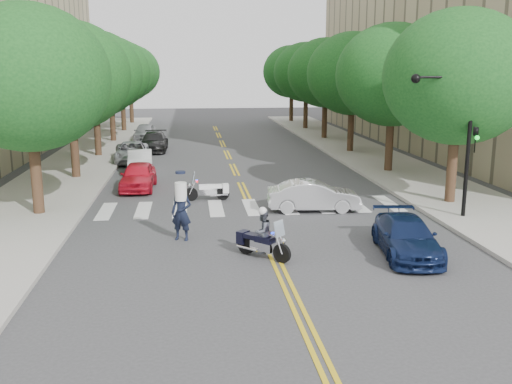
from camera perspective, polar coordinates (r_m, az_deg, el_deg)
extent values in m
plane|color=#38383A|center=(18.64, 1.73, -6.28)|extent=(140.00, 140.00, 0.00)
cube|color=#9E9991|center=(40.50, -16.43, 3.46)|extent=(5.00, 60.00, 0.15)
cube|color=#9E9991|center=(41.71, 10.30, 4.01)|extent=(5.00, 60.00, 0.15)
cylinder|color=#382316|center=(24.66, -21.11, 1.48)|extent=(0.44, 0.44, 3.32)
ellipsoid|color=#144619|center=(24.29, -21.83, 10.56)|extent=(6.40, 6.40, 5.76)
cylinder|color=#382316|center=(32.37, -17.69, 4.12)|extent=(0.44, 0.44, 3.32)
ellipsoid|color=#144619|center=(32.09, -18.15, 11.03)|extent=(6.40, 6.40, 5.76)
cylinder|color=#382316|center=(40.19, -15.58, 5.73)|extent=(0.44, 0.44, 3.32)
ellipsoid|color=#144619|center=(39.96, -15.90, 11.30)|extent=(6.40, 6.40, 5.76)
cylinder|color=#382316|center=(48.07, -14.15, 6.81)|extent=(0.44, 0.44, 3.32)
ellipsoid|color=#144619|center=(47.88, -14.40, 11.46)|extent=(6.40, 6.40, 5.76)
cylinder|color=#382316|center=(55.99, -13.12, 7.59)|extent=(0.44, 0.44, 3.32)
ellipsoid|color=#144619|center=(55.83, -13.32, 11.58)|extent=(6.40, 6.40, 5.76)
cylinder|color=#382316|center=(63.92, -12.34, 8.17)|extent=(0.44, 0.44, 3.32)
ellipsoid|color=#144619|center=(63.78, -12.51, 11.66)|extent=(6.40, 6.40, 5.76)
cylinder|color=#382316|center=(26.45, 18.99, 2.32)|extent=(0.44, 0.44, 3.32)
ellipsoid|color=#144619|center=(26.11, 19.60, 10.78)|extent=(6.40, 6.40, 5.76)
cylinder|color=#382316|center=(33.75, 13.18, 4.69)|extent=(0.44, 0.44, 3.32)
ellipsoid|color=#144619|center=(33.49, 13.51, 11.32)|extent=(6.40, 6.40, 5.76)
cylinder|color=#382316|center=(41.32, 9.45, 6.18)|extent=(0.44, 0.44, 3.32)
ellipsoid|color=#144619|center=(41.10, 9.64, 11.60)|extent=(6.40, 6.40, 5.76)
cylinder|color=#382316|center=(49.02, 6.86, 7.19)|extent=(0.44, 0.44, 3.32)
ellipsoid|color=#144619|center=(48.83, 6.98, 11.76)|extent=(6.40, 6.40, 5.76)
cylinder|color=#382316|center=(56.80, 4.98, 7.92)|extent=(0.44, 0.44, 3.32)
ellipsoid|color=#144619|center=(56.64, 5.05, 11.86)|extent=(6.40, 6.40, 5.76)
cylinder|color=#382316|center=(64.64, 3.54, 8.47)|extent=(0.44, 0.44, 3.32)
ellipsoid|color=#144619|center=(64.50, 3.59, 11.93)|extent=(6.40, 6.40, 5.76)
cylinder|color=black|center=(23.78, 20.48, 4.43)|extent=(0.16, 0.16, 6.00)
cylinder|color=black|center=(23.08, 18.27, 10.85)|extent=(2.40, 0.10, 0.10)
sphere|color=black|center=(22.64, 15.69, 10.87)|extent=(0.36, 0.36, 0.36)
imported|color=black|center=(23.87, 21.05, 4.89)|extent=(0.16, 0.20, 1.00)
sphere|color=#0CCC26|center=(23.73, 21.24, 5.08)|extent=(0.18, 0.18, 0.18)
cylinder|color=black|center=(17.79, 2.61, -6.16)|extent=(0.52, 0.53, 0.62)
cylinder|color=black|center=(18.64, -0.98, -5.28)|extent=(0.55, 0.55, 0.62)
cube|color=silver|center=(18.20, 0.66, -5.39)|extent=(0.78, 0.79, 0.29)
cube|color=black|center=(18.08, 0.89, -4.76)|extent=(0.68, 0.68, 0.20)
cube|color=black|center=(18.37, -0.34, -4.42)|extent=(0.61, 0.61, 0.14)
cube|color=black|center=(18.66, -1.31, -4.51)|extent=(0.47, 0.47, 0.41)
cube|color=#8C99A5|center=(17.63, 2.33, -3.68)|extent=(0.42, 0.42, 0.49)
cube|color=red|center=(17.84, 2.14, -4.03)|extent=(0.13, 0.13, 0.07)
cube|color=#0C26E5|center=(17.68, 1.71, -4.18)|extent=(0.13, 0.13, 0.07)
imported|color=#474C56|center=(18.07, 0.66, -3.97)|extent=(0.87, 0.87, 1.43)
sphere|color=silver|center=(17.89, 0.67, -1.93)|extent=(0.27, 0.27, 0.27)
cylinder|color=black|center=(26.13, -6.50, -0.23)|extent=(0.62, 0.14, 0.61)
cylinder|color=black|center=(26.21, -3.35, -0.13)|extent=(0.62, 0.18, 0.61)
cube|color=silver|center=(26.14, -4.83, 0.03)|extent=(0.82, 0.31, 0.29)
cube|color=white|center=(26.09, -5.03, 0.51)|extent=(0.64, 0.34, 0.20)
cube|color=white|center=(26.12, -3.95, 0.58)|extent=(0.51, 0.37, 0.14)
cube|color=white|center=(26.17, -3.06, 0.38)|extent=(0.28, 0.40, 0.41)
cube|color=#8C99A5|center=(25.98, -6.28, 1.45)|extent=(0.15, 0.45, 0.49)
cube|color=red|center=(25.91, -5.93, 1.06)|extent=(0.09, 0.09, 0.07)
cube|color=#0C26E5|center=(26.12, -5.95, 1.15)|extent=(0.09, 0.09, 0.07)
imported|color=black|center=(20.10, -7.46, -2.05)|extent=(0.84, 0.69, 1.99)
imported|color=silver|center=(24.25, 5.79, -0.38)|extent=(4.00, 1.67, 1.29)
imported|color=#101D44|center=(19.08, 14.80, -4.35)|extent=(2.19, 4.33, 1.21)
imported|color=red|center=(29.01, -11.69, 1.59)|extent=(1.74, 4.03, 1.36)
imported|color=silver|center=(33.76, -11.51, 3.02)|extent=(1.64, 3.98, 1.28)
imported|color=#A0A2A8|center=(37.54, -12.28, 3.91)|extent=(2.55, 4.86, 1.31)
imported|color=black|center=(42.39, -10.17, 4.97)|extent=(1.99, 4.74, 1.37)
imported|color=#A2A3A8|center=(48.76, -11.04, 5.91)|extent=(1.88, 4.26, 1.42)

